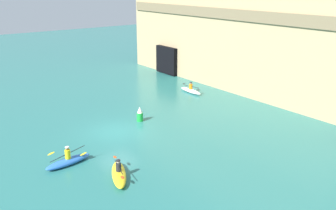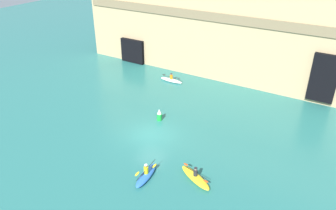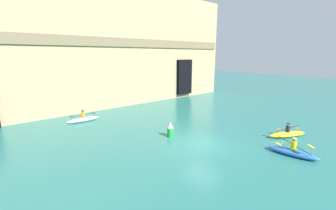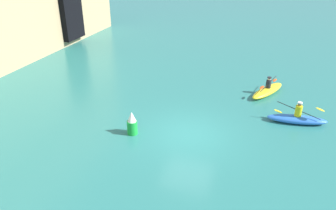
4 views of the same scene
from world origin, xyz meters
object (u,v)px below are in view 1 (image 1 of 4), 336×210
at_px(kayak_yellow, 119,174).
at_px(marker_buoy, 140,114).
at_px(kayak_blue, 68,161).
at_px(kayak_white, 191,90).

height_order(kayak_yellow, marker_buoy, marker_buoy).
bearing_deg(marker_buoy, kayak_yellow, -40.40).
relative_size(kayak_blue, kayak_yellow, 0.95).
height_order(kayak_blue, kayak_yellow, kayak_blue).
relative_size(kayak_white, kayak_yellow, 0.94).
distance_m(kayak_blue, kayak_yellow, 3.54).
bearing_deg(kayak_blue, kayak_yellow, 109.29).
relative_size(kayak_blue, marker_buoy, 2.57).
xyz_separation_m(kayak_white, kayak_yellow, (10.38, -13.98, 0.00)).
relative_size(kayak_blue, kayak_white, 1.01).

